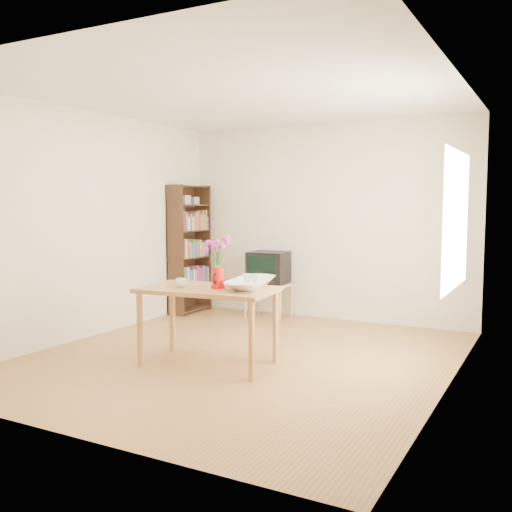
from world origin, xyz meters
The scene contains 11 objects.
room centered at (0.03, 0.00, 1.30)m, with size 4.50×4.50×4.50m.
table centered at (-0.14, -0.40, 0.66)m, with size 1.33×0.85×0.75m.
tv_stand centered at (-0.70, 1.97, 0.39)m, with size 0.60×0.45×0.46m.
bookshelf centered at (-1.85, 1.75, 0.84)m, with size 0.28×0.70×1.80m.
pitcher centered at (-0.04, -0.39, 0.84)m, with size 0.13×0.21×0.20m.
flowers centered at (-0.04, -0.39, 1.10)m, with size 0.23×0.23×0.32m, color #F83ABB, non-canonical shape.
mug centered at (-0.38, -0.50, 0.79)m, with size 0.11×0.11×0.09m, color white.
bowl centered at (0.22, -0.21, 1.00)m, with size 0.52×0.52×0.49m, color white.
teacup_a centered at (0.18, -0.21, 0.95)m, with size 0.08×0.08×0.07m, color white.
teacup_b centered at (0.26, -0.19, 0.95)m, with size 0.08×0.08×0.07m, color white.
television centered at (-0.70, 1.98, 0.68)m, with size 0.54×0.51×0.43m.
Camera 1 is at (2.78, -4.90, 1.55)m, focal length 40.00 mm.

